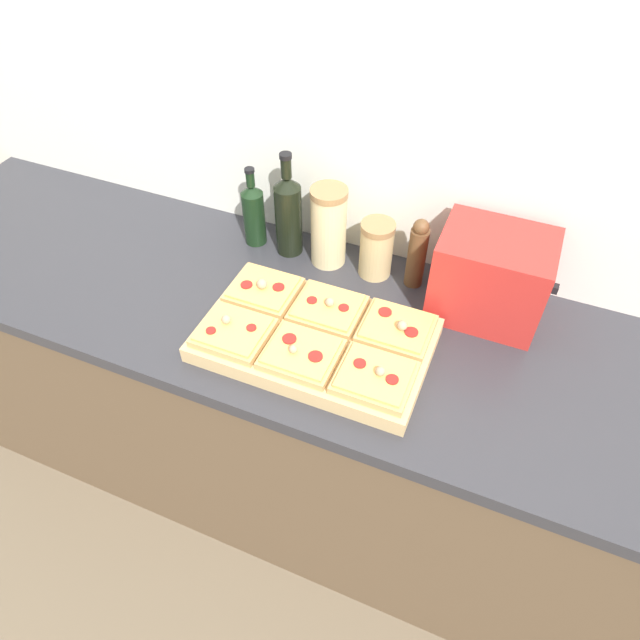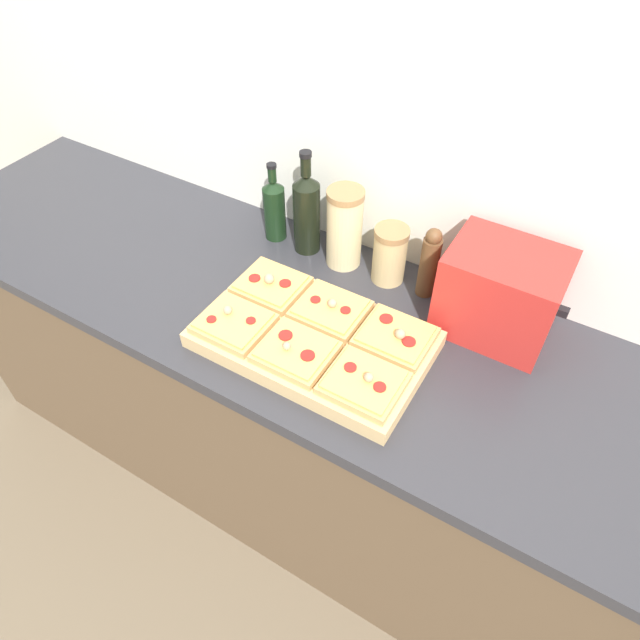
{
  "view_description": "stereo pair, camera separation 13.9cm",
  "coord_description": "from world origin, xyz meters",
  "views": [
    {
      "loc": [
        0.43,
        -0.64,
        1.98
      ],
      "look_at": [
        0.06,
        0.26,
        0.98
      ],
      "focal_mm": 32.0,
      "sensor_mm": 36.0,
      "label": 1
    },
    {
      "loc": [
        0.56,
        -0.58,
        1.98
      ],
      "look_at": [
        0.06,
        0.26,
        0.98
      ],
      "focal_mm": 32.0,
      "sensor_mm": 36.0,
      "label": 2
    }
  ],
  "objects": [
    {
      "name": "pizza_slice_front_left",
      "position": [
        -0.12,
        0.15,
        0.98
      ],
      "size": [
        0.17,
        0.15,
        0.05
      ],
      "color": "tan",
      "rests_on": "cutting_board"
    },
    {
      "name": "wall_back",
      "position": [
        0.0,
        0.67,
        1.25
      ],
      "size": [
        6.0,
        0.06,
        2.5
      ],
      "color": "silver",
      "rests_on": "ground_plane"
    },
    {
      "name": "ground_plane",
      "position": [
        0.0,
        0.0,
        0.0
      ],
      "size": [
        12.0,
        12.0,
        0.0
      ],
      "primitive_type": "plane",
      "color": "brown"
    },
    {
      "name": "pizza_slice_front_right",
      "position": [
        0.24,
        0.15,
        0.98
      ],
      "size": [
        0.17,
        0.15,
        0.05
      ],
      "color": "tan",
      "rests_on": "cutting_board"
    },
    {
      "name": "pizza_slice_front_center",
      "position": [
        0.06,
        0.14,
        0.98
      ],
      "size": [
        0.17,
        0.15,
        0.05
      ],
      "color": "tan",
      "rests_on": "cutting_board"
    },
    {
      "name": "pizza_slice_back_center",
      "position": [
        0.06,
        0.31,
        0.98
      ],
      "size": [
        0.17,
        0.15,
        0.05
      ],
      "color": "tan",
      "rests_on": "cutting_board"
    },
    {
      "name": "cutting_board",
      "position": [
        0.06,
        0.23,
        0.94
      ],
      "size": [
        0.56,
        0.34,
        0.04
      ],
      "primitive_type": "cube",
      "color": "tan",
      "rests_on": "kitchen_counter"
    },
    {
      "name": "grain_jar_short",
      "position": [
        0.1,
        0.55,
        1.0
      ],
      "size": [
        0.09,
        0.09,
        0.17
      ],
      "color": "tan",
      "rests_on": "kitchen_counter"
    },
    {
      "name": "olive_oil_bottle",
      "position": [
        -0.27,
        0.55,
        1.02
      ],
      "size": [
        0.06,
        0.06,
        0.24
      ],
      "color": "black",
      "rests_on": "kitchen_counter"
    },
    {
      "name": "pepper_mill",
      "position": [
        0.22,
        0.55,
        1.02
      ],
      "size": [
        0.05,
        0.05,
        0.21
      ],
      "color": "brown",
      "rests_on": "kitchen_counter"
    },
    {
      "name": "pizza_slice_back_left",
      "position": [
        -0.12,
        0.31,
        0.98
      ],
      "size": [
        0.17,
        0.15,
        0.06
      ],
      "color": "tan",
      "rests_on": "cutting_board"
    },
    {
      "name": "wine_bottle",
      "position": [
        -0.16,
        0.55,
        1.05
      ],
      "size": [
        0.08,
        0.08,
        0.31
      ],
      "color": "black",
      "rests_on": "kitchen_counter"
    },
    {
      "name": "kitchen_counter",
      "position": [
        0.0,
        0.32,
        0.46
      ],
      "size": [
        2.63,
        0.67,
        0.92
      ],
      "color": "brown",
      "rests_on": "ground_plane"
    },
    {
      "name": "toaster_oven",
      "position": [
        0.41,
        0.52,
        1.04
      ],
      "size": [
        0.3,
        0.21,
        0.23
      ],
      "color": "red",
      "rests_on": "kitchen_counter"
    },
    {
      "name": "pizza_slice_back_right",
      "position": [
        0.24,
        0.31,
        0.98
      ],
      "size": [
        0.17,
        0.15,
        0.05
      ],
      "color": "tan",
      "rests_on": "cutting_board"
    },
    {
      "name": "grain_jar_tall",
      "position": [
        -0.04,
        0.55,
        1.04
      ],
      "size": [
        0.1,
        0.1,
        0.24
      ],
      "color": "beige",
      "rests_on": "kitchen_counter"
    }
  ]
}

